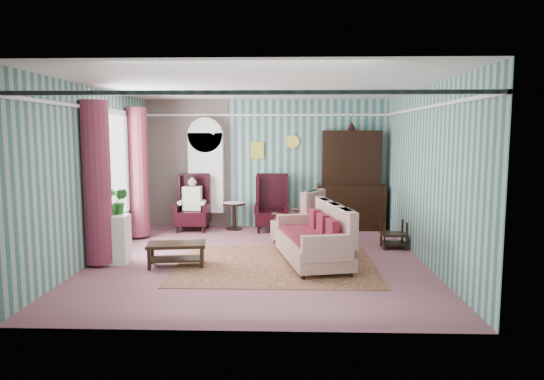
{
  "coord_description": "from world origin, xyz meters",
  "views": [
    {
      "loc": [
        0.49,
        -8.03,
        2.13
      ],
      "look_at": [
        0.21,
        0.6,
        1.12
      ],
      "focal_mm": 32.0,
      "sensor_mm": 36.0,
      "label": 1
    }
  ],
  "objects_px": {
    "wingback_right": "(272,203)",
    "seated_woman": "(192,204)",
    "coffee_table": "(177,255)",
    "dresser_hutch": "(351,177)",
    "plant_stand": "(112,239)",
    "bookcase": "(206,179)",
    "round_side_table": "(234,216)",
    "floral_armchair": "(298,220)",
    "wingback_left": "(192,203)",
    "sofa": "(312,231)",
    "nest_table": "(394,234)"
  },
  "relations": [
    {
      "from": "plant_stand",
      "to": "coffee_table",
      "type": "relative_size",
      "value": 0.86
    },
    {
      "from": "floral_armchair",
      "to": "coffee_table",
      "type": "bearing_deg",
      "value": 162.08
    },
    {
      "from": "wingback_left",
      "to": "wingback_right",
      "type": "height_order",
      "value": "same"
    },
    {
      "from": "wingback_left",
      "to": "floral_armchair",
      "type": "bearing_deg",
      "value": -26.66
    },
    {
      "from": "dresser_hutch",
      "to": "coffee_table",
      "type": "xyz_separation_m",
      "value": [
        -3.2,
        -3.16,
        -0.99
      ]
    },
    {
      "from": "plant_stand",
      "to": "floral_armchair",
      "type": "relative_size",
      "value": 0.88
    },
    {
      "from": "plant_stand",
      "to": "coffee_table",
      "type": "height_order",
      "value": "plant_stand"
    },
    {
      "from": "dresser_hutch",
      "to": "wingback_right",
      "type": "relative_size",
      "value": 1.89
    },
    {
      "from": "nest_table",
      "to": "floral_armchair",
      "type": "relative_size",
      "value": 0.59
    },
    {
      "from": "sofa",
      "to": "bookcase",
      "type": "bearing_deg",
      "value": 24.52
    },
    {
      "from": "sofa",
      "to": "plant_stand",
      "type": "bearing_deg",
      "value": 79.89
    },
    {
      "from": "coffee_table",
      "to": "bookcase",
      "type": "bearing_deg",
      "value": 90.94
    },
    {
      "from": "dresser_hutch",
      "to": "round_side_table",
      "type": "height_order",
      "value": "dresser_hutch"
    },
    {
      "from": "bookcase",
      "to": "wingback_right",
      "type": "xyz_separation_m",
      "value": [
        1.5,
        -0.39,
        -0.5
      ]
    },
    {
      "from": "sofa",
      "to": "coffee_table",
      "type": "relative_size",
      "value": 2.13
    },
    {
      "from": "floral_armchair",
      "to": "coffee_table",
      "type": "distance_m",
      "value": 2.66
    },
    {
      "from": "wingback_right",
      "to": "seated_woman",
      "type": "relative_size",
      "value": 1.06
    },
    {
      "from": "dresser_hutch",
      "to": "sofa",
      "type": "distance_m",
      "value": 3.14
    },
    {
      "from": "nest_table",
      "to": "floral_armchair",
      "type": "distance_m",
      "value": 1.82
    },
    {
      "from": "wingback_right",
      "to": "seated_woman",
      "type": "bearing_deg",
      "value": 180.0
    },
    {
      "from": "wingback_left",
      "to": "sofa",
      "type": "bearing_deg",
      "value": -46.49
    },
    {
      "from": "coffee_table",
      "to": "plant_stand",
      "type": "bearing_deg",
      "value": 172.52
    },
    {
      "from": "wingback_right",
      "to": "coffee_table",
      "type": "xyz_separation_m",
      "value": [
        -1.45,
        -2.89,
        -0.44
      ]
    },
    {
      "from": "wingback_right",
      "to": "floral_armchair",
      "type": "relative_size",
      "value": 1.37
    },
    {
      "from": "sofa",
      "to": "dresser_hutch",
      "type": "bearing_deg",
      "value": -31.14
    },
    {
      "from": "sofa",
      "to": "coffee_table",
      "type": "distance_m",
      "value": 2.24
    },
    {
      "from": "floral_armchair",
      "to": "wingback_left",
      "type": "bearing_deg",
      "value": 94.34
    },
    {
      "from": "seated_woman",
      "to": "floral_armchair",
      "type": "xyz_separation_m",
      "value": [
        2.3,
        -1.15,
        -0.13
      ]
    },
    {
      "from": "round_side_table",
      "to": "plant_stand",
      "type": "relative_size",
      "value": 0.75
    },
    {
      "from": "seated_woman",
      "to": "bookcase",
      "type": "bearing_deg",
      "value": 57.34
    },
    {
      "from": "dresser_hutch",
      "to": "coffee_table",
      "type": "height_order",
      "value": "dresser_hutch"
    },
    {
      "from": "wingback_left",
      "to": "floral_armchair",
      "type": "height_order",
      "value": "wingback_left"
    },
    {
      "from": "seated_woman",
      "to": "sofa",
      "type": "height_order",
      "value": "seated_woman"
    },
    {
      "from": "wingback_right",
      "to": "round_side_table",
      "type": "height_order",
      "value": "wingback_right"
    },
    {
      "from": "plant_stand",
      "to": "coffee_table",
      "type": "distance_m",
      "value": 1.13
    },
    {
      "from": "nest_table",
      "to": "floral_armchair",
      "type": "xyz_separation_m",
      "value": [
        -1.77,
        0.4,
        0.19
      ]
    },
    {
      "from": "coffee_table",
      "to": "nest_table",
      "type": "bearing_deg",
      "value": 19.65
    },
    {
      "from": "seated_woman",
      "to": "nest_table",
      "type": "bearing_deg",
      "value": -20.85
    },
    {
      "from": "wingback_left",
      "to": "round_side_table",
      "type": "xyz_separation_m",
      "value": [
        0.9,
        0.15,
        -0.33
      ]
    },
    {
      "from": "bookcase",
      "to": "plant_stand",
      "type": "bearing_deg",
      "value": -108.49
    },
    {
      "from": "wingback_left",
      "to": "nest_table",
      "type": "bearing_deg",
      "value": -20.85
    },
    {
      "from": "dresser_hutch",
      "to": "plant_stand",
      "type": "relative_size",
      "value": 2.95
    },
    {
      "from": "dresser_hutch",
      "to": "seated_woman",
      "type": "xyz_separation_m",
      "value": [
        -3.5,
        -0.27,
        -0.59
      ]
    },
    {
      "from": "seated_woman",
      "to": "sofa",
      "type": "relative_size",
      "value": 0.6
    },
    {
      "from": "seated_woman",
      "to": "coffee_table",
      "type": "xyz_separation_m",
      "value": [
        0.3,
        -2.89,
        -0.4
      ]
    },
    {
      "from": "coffee_table",
      "to": "dresser_hutch",
      "type": "bearing_deg",
      "value": 44.72
    },
    {
      "from": "bookcase",
      "to": "seated_woman",
      "type": "relative_size",
      "value": 1.9
    },
    {
      "from": "round_side_table",
      "to": "floral_armchair",
      "type": "height_order",
      "value": "floral_armchair"
    },
    {
      "from": "seated_woman",
      "to": "plant_stand",
      "type": "distance_m",
      "value": 2.87
    },
    {
      "from": "wingback_right",
      "to": "round_side_table",
      "type": "bearing_deg",
      "value": 169.99
    }
  ]
}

